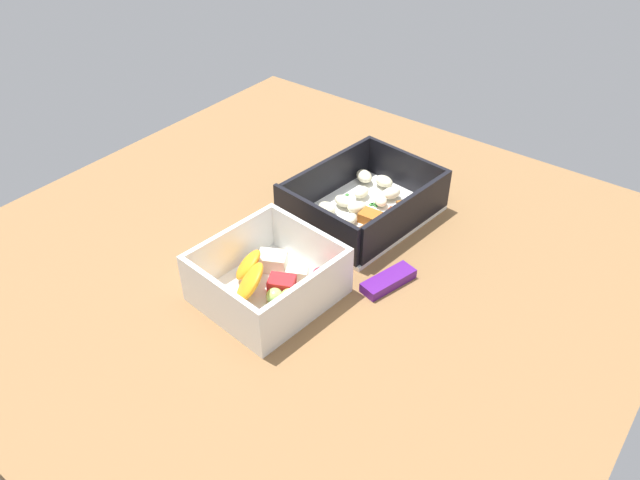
# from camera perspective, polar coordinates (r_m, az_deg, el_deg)

# --- Properties ---
(table_surface) EXTENTS (0.80, 0.80, 0.02)m
(table_surface) POSITION_cam_1_polar(r_m,az_deg,el_deg) (0.78, -1.34, -1.75)
(table_surface) COLOR brown
(table_surface) RESTS_ON ground
(pasta_container) EXTENTS (0.20, 0.16, 0.06)m
(pasta_container) POSITION_cam_1_polar(r_m,az_deg,el_deg) (0.83, 4.13, 3.33)
(pasta_container) COLOR white
(pasta_container) RESTS_ON table_surface
(fruit_bowl) EXTENTS (0.15, 0.15, 0.06)m
(fruit_bowl) POSITION_cam_1_polar(r_m,az_deg,el_deg) (0.70, -4.65, -3.81)
(fruit_bowl) COLOR white
(fruit_bowl) RESTS_ON table_surface
(candy_bar) EXTENTS (0.07, 0.04, 0.01)m
(candy_bar) POSITION_cam_1_polar(r_m,az_deg,el_deg) (0.73, 6.35, -3.76)
(candy_bar) COLOR #51197A
(candy_bar) RESTS_ON table_surface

